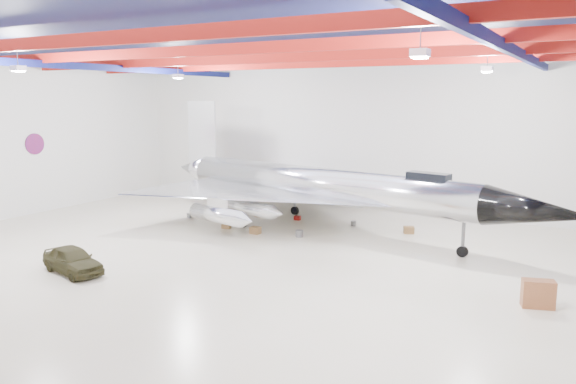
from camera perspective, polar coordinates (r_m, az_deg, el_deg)
The scene contains 16 objects.
floor at distance 29.76m, azimuth -3.11°, elevation -6.58°, with size 40.00×40.00×0.00m, color beige.
wall_back at distance 42.13m, azimuth 7.78°, elevation 5.73°, with size 40.00×40.00×0.00m, color silver.
wall_left at distance 42.83m, azimuth -26.57°, elevation 4.87°, with size 30.00×30.00×0.00m, color silver.
ceiling at distance 28.71m, azimuth -3.31°, elevation 15.01°, with size 40.00×40.00×0.00m, color #0A0F38.
ceiling_structure at distance 28.65m, azimuth -3.30°, elevation 13.66°, with size 39.50×29.50×1.08m.
wall_roundel at distance 43.98m, azimuth -24.34°, elevation 4.47°, with size 1.50×1.50×0.10m, color #B21414.
jet_aircraft at distance 35.14m, azimuth 3.16°, elevation 0.32°, with size 29.15×19.72×8.01m.
jeep at distance 28.77m, azimuth -21.03°, elevation -6.46°, with size 1.53×3.80×1.29m, color #333019.
desk at distance 24.78m, azimuth 24.07°, elevation -9.43°, with size 1.23×0.62×1.13m, color brown.
crate_ply at distance 36.14m, azimuth -6.28°, elevation -3.41°, with size 0.54×0.43×0.38m, color olive.
toolbox_red at distance 38.36m, azimuth 0.96°, elevation -2.65°, with size 0.42×0.33×0.29m, color maroon.
engine_drum at distance 33.76m, azimuth 1.17°, elevation -4.24°, with size 0.46×0.46×0.42m, color #59595B.
parts_bin at distance 35.42m, azimuth 12.18°, elevation -3.79°, with size 0.62×0.49×0.43m, color olive.
crate_small at distance 39.71m, azimuth -9.89°, elevation -2.36°, with size 0.43×0.35×0.30m, color #59595B.
oil_barrel at distance 34.62m, azimuth -3.34°, elevation -3.90°, with size 0.61×0.48×0.42m, color olive.
spares_box at distance 36.95m, azimuth 6.67°, elevation -3.18°, with size 0.34×0.34×0.31m, color #59595B.
Camera 1 is at (15.25, -24.18, 8.30)m, focal length 35.00 mm.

